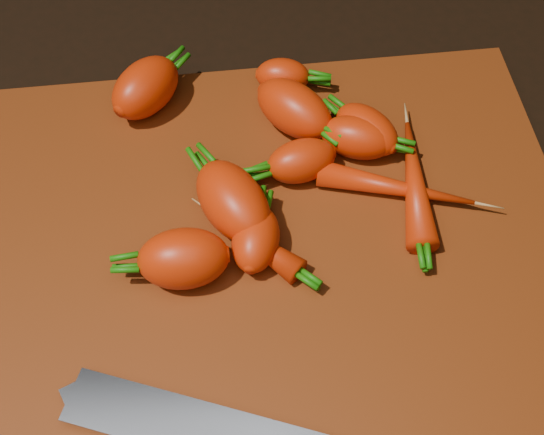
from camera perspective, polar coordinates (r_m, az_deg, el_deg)
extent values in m
cube|color=black|center=(0.64, 0.11, -2.53)|extent=(2.00, 2.00, 0.01)
cube|color=#662608|center=(0.63, 0.11, -1.99)|extent=(0.50, 0.40, 0.01)
ellipsoid|color=red|center=(0.71, -9.50, 9.62)|extent=(0.08, 0.09, 0.05)
ellipsoid|color=red|center=(0.59, -6.68, -3.09)|extent=(0.07, 0.05, 0.05)
ellipsoid|color=red|center=(0.68, 1.68, 8.18)|extent=(0.09, 0.09, 0.05)
ellipsoid|color=red|center=(0.61, -2.94, 1.20)|extent=(0.08, 0.10, 0.05)
ellipsoid|color=red|center=(0.65, 2.23, 4.28)|extent=(0.07, 0.05, 0.04)
ellipsoid|color=red|center=(0.72, 0.81, 10.62)|extent=(0.06, 0.04, 0.03)
ellipsoid|color=red|center=(0.68, 7.16, 6.59)|extent=(0.07, 0.07, 0.04)
ellipsoid|color=red|center=(0.65, 10.68, 2.70)|extent=(0.04, 0.13, 0.03)
ellipsoid|color=red|center=(0.65, 9.29, 2.23)|extent=(0.13, 0.07, 0.02)
ellipsoid|color=red|center=(0.61, -1.29, -1.89)|extent=(0.08, 0.08, 0.02)
ellipsoid|color=red|center=(0.60, -1.23, -1.63)|extent=(0.05, 0.07, 0.04)
ellipsoid|color=red|center=(0.67, 6.43, 6.01)|extent=(0.07, 0.06, 0.04)
cube|color=gray|center=(0.57, -14.92, -12.70)|extent=(0.22, 0.12, 0.00)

